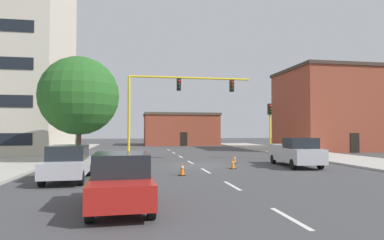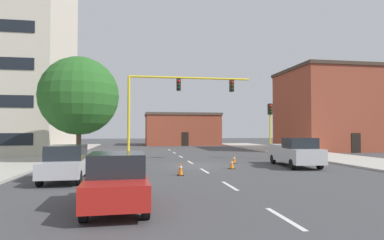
{
  "view_description": "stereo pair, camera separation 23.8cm",
  "coord_description": "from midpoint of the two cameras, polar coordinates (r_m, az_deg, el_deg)",
  "views": [
    {
      "loc": [
        -4.34,
        -22.68,
        2.47
      ],
      "look_at": [
        0.62,
        5.33,
        3.38
      ],
      "focal_mm": 30.66,
      "sensor_mm": 36.0,
      "label": 1
    },
    {
      "loc": [
        -4.1,
        -22.72,
        2.47
      ],
      "look_at": [
        0.62,
        5.33,
        3.38
      ],
      "focal_mm": 30.66,
      "sensor_mm": 36.0,
      "label": 2
    }
  ],
  "objects": [
    {
      "name": "lane_stripe_seg_4",
      "position": [
        31.09,
        -2.22,
        -6.39
      ],
      "size": [
        0.16,
        2.4,
        0.01
      ],
      "primitive_type": "cube",
      "color": "silver",
      "rests_on": "ground_plane"
    },
    {
      "name": "sedan_silver_mid_left",
      "position": [
        17.38,
        -21.14,
        -6.94
      ],
      "size": [
        1.95,
        4.54,
        1.74
      ],
      "color": "#B7B7BC",
      "rests_on": "ground_plane"
    },
    {
      "name": "building_row_right",
      "position": [
        44.81,
        22.36,
        1.66
      ],
      "size": [
        10.86,
        10.49,
        10.18
      ],
      "color": "brown",
      "rests_on": "ground_plane"
    },
    {
      "name": "building_brick_center",
      "position": [
        56.87,
        -2.19,
        -1.6
      ],
      "size": [
        12.53,
        8.92,
        5.41
      ],
      "color": "brown",
      "rests_on": "ground_plane"
    },
    {
      "name": "sidewalk_right",
      "position": [
        35.4,
        19.64,
        -5.62
      ],
      "size": [
        6.0,
        56.0,
        0.14
      ],
      "primitive_type": "cube",
      "color": "#B2ADA3",
      "rests_on": "ground_plane"
    },
    {
      "name": "sidewalk_left",
      "position": [
        32.09,
        -26.48,
        -5.94
      ],
      "size": [
        6.0,
        56.0,
        0.14
      ],
      "primitive_type": "cube",
      "color": "#B2ADA3",
      "rests_on": "ground_plane"
    },
    {
      "name": "tree_left_near",
      "position": [
        26.58,
        -19.27,
        3.98
      ],
      "size": [
        5.99,
        5.99,
        8.12
      ],
      "color": "brown",
      "rests_on": "ground_plane"
    },
    {
      "name": "traffic_signal_gantry",
      "position": [
        26.19,
        -7.95,
        -2.1
      ],
      "size": [
        10.79,
        1.2,
        6.83
      ],
      "color": "yellow",
      "rests_on": "ground_plane"
    },
    {
      "name": "traffic_cone_roadside_b",
      "position": [
        18.18,
        -2.11,
        -8.51
      ],
      "size": [
        0.36,
        0.36,
        0.73
      ],
      "color": "black",
      "rests_on": "ground_plane"
    },
    {
      "name": "ground_plane",
      "position": [
        23.22,
        0.49,
        -7.95
      ],
      "size": [
        160.0,
        160.0,
        0.0
      ],
      "primitive_type": "plane",
      "color": "#424244"
    },
    {
      "name": "sedan_red_near_left",
      "position": [
        10.93,
        -12.79,
        -10.11
      ],
      "size": [
        2.0,
        4.56,
        1.74
      ],
      "color": "#B21E19",
      "rests_on": "ground_plane"
    },
    {
      "name": "lane_stripe_seg_5",
      "position": [
        36.53,
        -3.4,
        -5.71
      ],
      "size": [
        0.16,
        2.4,
        0.01
      ],
      "primitive_type": "cube",
      "color": "silver",
      "rests_on": "ground_plane"
    },
    {
      "name": "traffic_light_pole_right",
      "position": [
        29.14,
        13.2,
        0.29
      ],
      "size": [
        0.32,
        0.47,
        4.8
      ],
      "color": "yellow",
      "rests_on": "ground_plane"
    },
    {
      "name": "lane_stripe_seg_2",
      "position": [
        20.3,
        2.06,
        -8.82
      ],
      "size": [
        0.16,
        2.4,
        0.01
      ],
      "primitive_type": "cube",
      "color": "silver",
      "rests_on": "ground_plane"
    },
    {
      "name": "traffic_cone_roadside_c",
      "position": [
        21.44,
        6.79,
        -7.57
      ],
      "size": [
        0.36,
        0.36,
        0.66
      ],
      "color": "black",
      "rests_on": "ground_plane"
    },
    {
      "name": "lane_stripe_seg_0",
      "position": [
        9.98,
        15.96,
        -16.07
      ],
      "size": [
        0.16,
        2.4,
        0.01
      ],
      "primitive_type": "cube",
      "color": "silver",
      "rests_on": "ground_plane"
    },
    {
      "name": "pickup_truck_silver",
      "position": [
        23.72,
        17.26,
        -5.37
      ],
      "size": [
        2.43,
        5.54,
        1.99
      ],
      "color": "#BCBCC1",
      "rests_on": "ground_plane"
    },
    {
      "name": "lane_stripe_seg_3",
      "position": [
        25.67,
        -0.53,
        -7.35
      ],
      "size": [
        0.16,
        2.4,
        0.01
      ],
      "primitive_type": "cube",
      "color": "silver",
      "rests_on": "ground_plane"
    },
    {
      "name": "lane_stripe_seg_6",
      "position": [
        41.99,
        -4.27,
        -5.2
      ],
      "size": [
        0.16,
        2.4,
        0.01
      ],
      "primitive_type": "cube",
      "color": "silver",
      "rests_on": "ground_plane"
    },
    {
      "name": "traffic_cone_roadside_a",
      "position": [
        25.21,
        7.14,
        -6.78
      ],
      "size": [
        0.36,
        0.36,
        0.6
      ],
      "color": "black",
      "rests_on": "ground_plane"
    },
    {
      "name": "lane_stripe_seg_1",
      "position": [
        15.02,
        6.55,
        -11.27
      ],
      "size": [
        0.16,
        2.4,
        0.01
      ],
      "primitive_type": "cube",
      "color": "silver",
      "rests_on": "ground_plane"
    }
  ]
}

